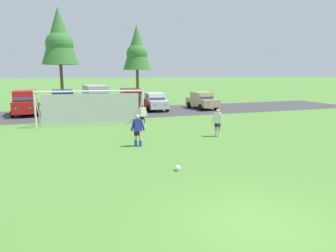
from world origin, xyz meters
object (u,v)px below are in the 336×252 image
soccer_goal (91,107)px  parked_car_slot_center (132,99)px  player_midfield_center (138,130)px  parked_car_slot_left (63,102)px  parked_car_slot_center_right (155,101)px  player_striker_near (143,116)px  parked_car_slot_far_left (25,102)px  parked_car_slot_right (202,100)px  parked_car_slot_center_left (96,98)px  player_defender_far (218,123)px  soccer_ball (178,168)px

soccer_goal → parked_car_slot_center: (4.51, 6.94, -0.18)m
player_midfield_center → parked_car_slot_left: 14.73m
parked_car_slot_center → parked_car_slot_center_right: (2.26, -0.61, -0.24)m
soccer_goal → player_striker_near: soccer_goal is taller
soccer_goal → parked_car_slot_far_left: 8.62m
parked_car_slot_center → parked_car_slot_center_right: size_ratio=1.08×
parked_car_slot_left → parked_car_slot_right: (13.63, -0.70, -0.24)m
parked_car_slot_center_right → parked_car_slot_center_left: bearing=174.5°
parked_car_slot_left → player_defender_far: bearing=-57.9°
soccer_ball → soccer_goal: size_ratio=0.03×
parked_car_slot_center_left → parked_car_slot_far_left: bearing=179.3°
parked_car_slot_center_left → soccer_goal: bearing=-98.6°
parked_car_slot_left → parked_car_slot_center: size_ratio=0.99×
parked_car_slot_left → parked_car_slot_right: size_ratio=1.07×
parked_car_slot_right → soccer_goal: bearing=-153.2°
player_midfield_center → parked_car_slot_left: parked_car_slot_left is taller
player_midfield_center → parked_car_slot_center_left: size_ratio=0.33×
soccer_ball → parked_car_slot_center_right: (4.67, 18.36, 0.77)m
parked_car_slot_center_right → parked_car_slot_right: (4.96, -0.42, 0.00)m
player_striker_near → parked_car_slot_left: (-5.03, 9.34, 0.29)m
parked_car_slot_center → parked_car_slot_center_left: bearing=-179.0°
soccer_goal → parked_car_slot_right: bearing=26.8°
soccer_ball → parked_car_slot_right: (9.63, 17.94, 0.77)m
player_striker_near → parked_car_slot_center_right: parked_car_slot_center_right is taller
soccer_ball → player_striker_near: (1.02, 9.29, 0.71)m
soccer_goal → parked_car_slot_center: soccer_goal is taller
player_defender_far → parked_car_slot_right: size_ratio=0.38×
player_midfield_center → player_defender_far: bearing=9.1°
parked_car_slot_center_right → player_midfield_center: bearing=-110.3°
player_midfield_center → parked_car_slot_far_left: bearing=114.4°
player_defender_far → parked_car_slot_center_left: bearing=111.9°
player_midfield_center → parked_car_slot_left: bearing=103.7°
parked_car_slot_far_left → soccer_goal: bearing=-53.9°
parked_car_slot_center_left → parked_car_slot_center: parked_car_slot_center_left is taller
player_striker_near → parked_car_slot_center_right: 9.77m
parked_car_slot_center_left → parked_car_slot_left: bearing=-174.8°
parked_car_slot_far_left → parked_car_slot_center: 9.58m
parked_car_slot_center_right → parked_car_slot_far_left: bearing=177.0°
soccer_ball → parked_car_slot_right: parked_car_slot_right is taller
parked_car_slot_right → parked_car_slot_far_left: bearing=176.4°
soccer_goal → player_striker_near: size_ratio=4.62×
soccer_goal → player_midfield_center: size_ratio=4.62×
soccer_ball → parked_car_slot_center: bearing=82.8°
player_midfield_center → parked_car_slot_center_left: bearing=92.2°
soccer_goal → player_striker_near: (3.12, -2.73, -0.47)m
player_midfield_center → parked_car_slot_center_left: 14.60m
player_striker_near → player_midfield_center: 5.20m
player_defender_far → parked_car_slot_far_left: 18.11m
player_midfield_center → parked_car_slot_center_right: (5.18, 14.03, 0.05)m
player_striker_near → parked_car_slot_far_left: bearing=130.2°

